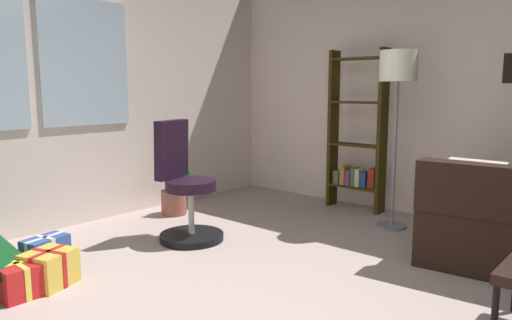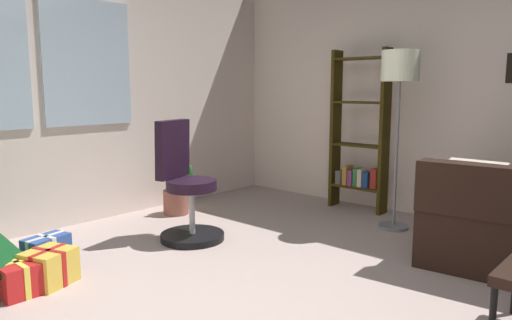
% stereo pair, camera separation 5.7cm
% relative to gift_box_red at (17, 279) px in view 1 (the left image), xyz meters
% --- Properties ---
extents(ground_plane, '(5.05, 5.67, 0.10)m').
position_rel_gift_box_red_xyz_m(ground_plane, '(1.11, -1.62, -0.16)').
color(ground_plane, '#B49D97').
extents(wall_back_with_windows, '(5.05, 0.12, 2.86)m').
position_rel_gift_box_red_xyz_m(wall_back_with_windows, '(1.09, 1.26, 1.33)').
color(wall_back_with_windows, silver).
rests_on(wall_back_with_windows, ground_plane).
extents(wall_right_with_frames, '(0.12, 5.67, 2.86)m').
position_rel_gift_box_red_xyz_m(wall_right_with_frames, '(3.69, -1.62, 1.32)').
color(wall_right_with_frames, silver).
rests_on(wall_right_with_frames, ground_plane).
extents(gift_box_red, '(0.26, 0.33, 0.22)m').
position_rel_gift_box_red_xyz_m(gift_box_red, '(0.00, 0.00, 0.00)').
color(gift_box_red, red).
rests_on(gift_box_red, ground_plane).
extents(gift_box_green, '(0.27, 0.30, 0.15)m').
position_rel_gift_box_red_xyz_m(gift_box_green, '(0.14, 0.24, -0.04)').
color(gift_box_green, '#1E722D').
rests_on(gift_box_green, ground_plane).
extents(gift_box_gold, '(0.37, 0.35, 0.25)m').
position_rel_gift_box_red_xyz_m(gift_box_gold, '(0.21, -0.01, 0.01)').
color(gift_box_gold, gold).
rests_on(gift_box_gold, ground_plane).
extents(gift_box_blue, '(0.36, 0.25, 0.21)m').
position_rel_gift_box_red_xyz_m(gift_box_blue, '(0.39, 0.43, -0.01)').
color(gift_box_blue, '#2D4C99').
rests_on(gift_box_blue, ground_plane).
extents(office_chair, '(0.56, 0.56, 1.05)m').
position_rel_gift_box_red_xyz_m(office_chair, '(1.47, 0.06, 0.31)').
color(office_chair, black).
rests_on(office_chair, ground_plane).
extents(bookshelf, '(0.18, 0.64, 1.74)m').
position_rel_gift_box_red_xyz_m(bookshelf, '(3.42, -0.52, 0.65)').
color(bookshelf, '#362A0A').
rests_on(bookshelf, ground_plane).
extents(floor_lamp, '(0.34, 0.34, 1.67)m').
position_rel_gift_box_red_xyz_m(floor_lamp, '(3.01, -1.16, 1.30)').
color(floor_lamp, slate).
rests_on(floor_lamp, ground_plane).
extents(potted_plant, '(0.40, 0.32, 0.65)m').
position_rel_gift_box_red_xyz_m(potted_plant, '(1.98, 0.80, 0.15)').
color(potted_plant, '#8F5244').
rests_on(potted_plant, ground_plane).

